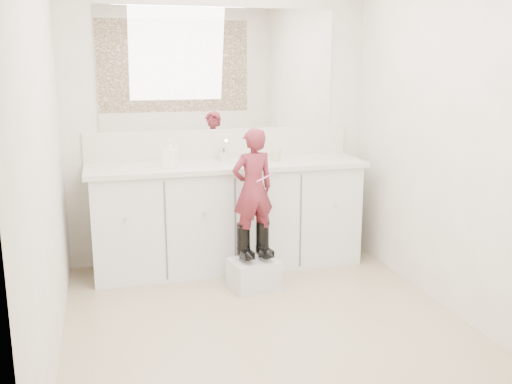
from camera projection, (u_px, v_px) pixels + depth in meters
name	position (u px, v px, depth m)	size (l,w,h in m)	color
floor	(269.00, 328.00, 3.73)	(3.00, 3.00, 0.00)	#968462
wall_back	(220.00, 122.00, 4.87)	(2.60, 2.60, 0.00)	beige
wall_front	(389.00, 202.00, 2.05)	(2.60, 2.60, 0.00)	beige
wall_left	(44.00, 155.00, 3.13)	(3.00, 3.00, 0.00)	beige
wall_right	(457.00, 138.00, 3.80)	(3.00, 3.00, 0.00)	beige
vanity_cabinet	(228.00, 217.00, 4.79)	(2.20, 0.55, 0.85)	silver
countertop	(228.00, 166.00, 4.67)	(2.28, 0.58, 0.04)	beige
backsplash	(220.00, 144.00, 4.90)	(2.28, 0.03, 0.25)	beige
mirror	(219.00, 69.00, 4.77)	(2.00, 0.02, 1.00)	white
dot_panel	(395.00, 75.00, 1.96)	(2.00, 0.01, 1.20)	#472819
faucet	(223.00, 154.00, 4.81)	(0.08, 0.08, 0.10)	silver
cup	(276.00, 155.00, 4.77)	(0.11, 0.11, 0.10)	beige
soap_bottle	(170.00, 154.00, 4.47)	(0.10, 0.10, 0.22)	white
step_stool	(254.00, 274.00, 4.37)	(0.35, 0.29, 0.22)	silver
boot_left	(243.00, 242.00, 4.32)	(0.11, 0.19, 0.29)	black
boot_right	(262.00, 240.00, 4.35)	(0.11, 0.19, 0.29)	black
toddler	(253.00, 189.00, 4.25)	(0.33, 0.22, 0.91)	#B23643
toothbrush	(265.00, 178.00, 4.17)	(0.01, 0.01, 0.14)	pink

